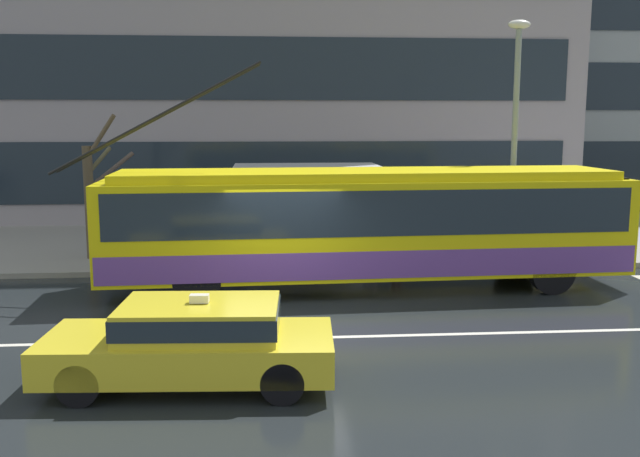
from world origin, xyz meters
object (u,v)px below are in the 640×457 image
trolleybus (367,223)px  taxi_oncoming_near (193,339)px  pedestrian_approaching_curb (296,199)px  street_tree_bare (93,193)px  bus_shelter (306,187)px  pedestrian_at_shelter (398,219)px  street_lamp (515,120)px

trolleybus → taxi_oncoming_near: 6.89m
pedestrian_approaching_curb → street_tree_bare: street_tree_bare is taller
bus_shelter → pedestrian_at_shelter: bearing=14.4°
street_tree_bare → bus_shelter: bearing=-3.7°
pedestrian_at_shelter → street_tree_bare: bearing=-177.9°
bus_shelter → street_lamp: bearing=-7.7°
pedestrian_approaching_curb → trolleybus: bearing=-69.0°
trolleybus → street_tree_bare: bearing=153.9°
bus_shelter → street_lamp: street_lamp is taller
pedestrian_approaching_curb → street_lamp: 6.44m
taxi_oncoming_near → street_lamp: 11.81m
pedestrian_at_shelter → street_lamp: size_ratio=0.25×
bus_shelter → street_tree_bare: bearing=176.3°
street_lamp → bus_shelter: bearing=172.3°
bus_shelter → pedestrian_approaching_curb: bearing=107.5°
taxi_oncoming_near → street_lamp: bearing=46.5°
pedestrian_at_shelter → pedestrian_approaching_curb: bearing=178.5°
pedestrian_approaching_curb → street_tree_bare: 5.64m
pedestrian_at_shelter → pedestrian_approaching_curb: 3.03m
pedestrian_approaching_curb → street_tree_bare: bearing=-175.9°
taxi_oncoming_near → street_tree_bare: size_ratio=1.11×
trolleybus → street_lamp: size_ratio=2.06×
bus_shelter → street_lamp: 5.93m
trolleybus → pedestrian_approaching_curb: size_ratio=6.60×
taxi_oncoming_near → street_tree_bare: street_tree_bare is taller
bus_shelter → street_tree_bare: (-5.86, 0.38, -0.15)m
pedestrian_at_shelter → street_tree_bare: size_ratio=0.41×
pedestrian_at_shelter → pedestrian_approaching_curb: (-2.97, 0.08, 0.60)m
trolleybus → bus_shelter: trolleybus is taller
bus_shelter → street_tree_bare: 5.88m
trolleybus → taxi_oncoming_near: size_ratio=3.00×
bus_shelter → street_lamp: (5.59, -0.75, 1.83)m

